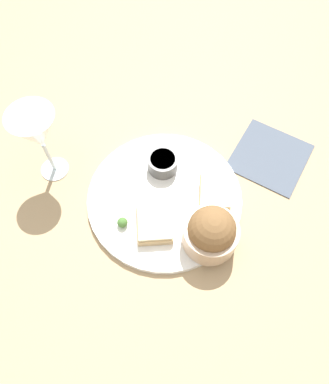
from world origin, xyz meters
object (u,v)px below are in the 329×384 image
sauce_ramekin (163,163)px  salad_bowl (211,232)px  cheese_toast_near (154,222)px  napkin (270,156)px  cheese_toast_far (215,191)px  wine_glass (37,132)px

sauce_ramekin → salad_bowl: bearing=45.6°
cheese_toast_near → napkin: bearing=140.9°
sauce_ramekin → cheese_toast_far: (0.03, 0.12, -0.01)m
cheese_toast_near → napkin: cheese_toast_near is taller
salad_bowl → cheese_toast_near: size_ratio=0.99×
cheese_toast_far → wine_glass: size_ratio=0.55×
salad_bowl → cheese_toast_far: (-0.10, -0.01, -0.03)m
cheese_toast_far → wine_glass: 0.36m
wine_glass → napkin: bearing=111.0°
salad_bowl → cheese_toast_far: bearing=-172.4°
sauce_ramekin → cheese_toast_near: sauce_ramekin is taller
salad_bowl → cheese_toast_near: bearing=-89.9°
salad_bowl → wine_glass: (-0.07, -0.36, 0.08)m
salad_bowl → napkin: (-0.24, 0.08, -0.05)m
napkin → sauce_ramekin: bearing=-64.1°
cheese_toast_far → wine_glass: bearing=-84.0°
wine_glass → napkin: size_ratio=0.97×
sauce_ramekin → napkin: bearing=115.9°
cheese_toast_near → cheese_toast_far: same height
salad_bowl → wine_glass: bearing=-100.5°
sauce_ramekin → cheese_toast_far: 0.12m
sauce_ramekin → wine_glass: size_ratio=0.35×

